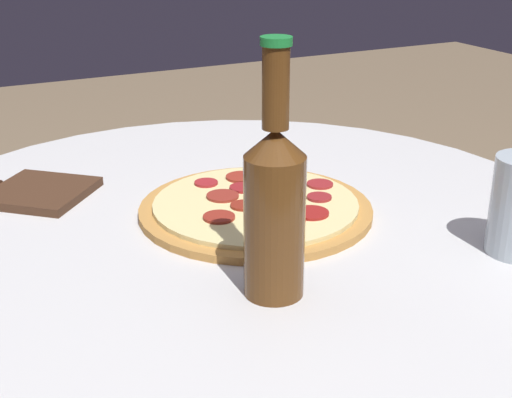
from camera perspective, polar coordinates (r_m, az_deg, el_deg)
The scene contains 4 objects.
table at distance 0.98m, azimuth -1.71°, elevation -8.86°, with size 0.92×0.92×0.69m.
pizza at distance 0.92m, azimuth 0.03°, elevation -0.68°, with size 0.30×0.30×0.02m.
beer_bottle at distance 0.70m, azimuth 1.49°, elevation -0.43°, with size 0.06×0.06×0.26m.
pizza_paddle at distance 1.04m, azimuth -18.75°, elevation 0.74°, with size 0.26×0.25×0.02m.
Camera 1 is at (0.35, 0.76, 1.05)m, focal length 50.00 mm.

